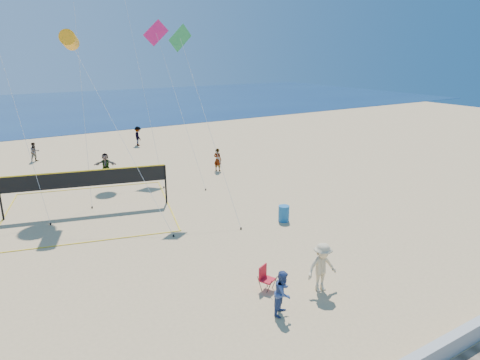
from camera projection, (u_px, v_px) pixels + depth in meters
ground at (238, 358)px, 11.90m from camera, size 120.00×120.00×0.00m
ocean at (16, 109)px, 62.33m from camera, size 140.00×50.00×0.03m
bystander_a at (283, 292)px, 13.74m from camera, size 0.93×0.88×1.52m
bystander_b at (322, 267)px, 15.03m from camera, size 1.24×0.79×1.82m
far_person_1 at (106, 165)px, 29.00m from camera, size 1.54×1.08×1.60m
far_person_2 at (218, 160)px, 30.27m from camera, size 0.63×0.71×1.64m
far_person_3 at (35, 152)px, 32.90m from camera, size 0.85×0.74×1.49m
far_person_4 at (138, 136)px, 38.45m from camera, size 0.73×1.16×1.72m
camp_chair at (265, 276)px, 15.22m from camera, size 0.63×0.72×1.00m
trash_barrel at (284, 214)px, 21.39m from camera, size 0.63×0.63×0.81m
volleyball_net at (86, 184)px, 22.43m from camera, size 10.24×10.14×2.26m
kite_2 at (70, 40)px, 21.76m from camera, size 2.95×8.12×9.25m
kite_4 at (184, 51)px, 22.11m from camera, size 1.43×5.66×9.57m
kite_5 at (158, 40)px, 28.79m from camera, size 1.76×6.88×10.26m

